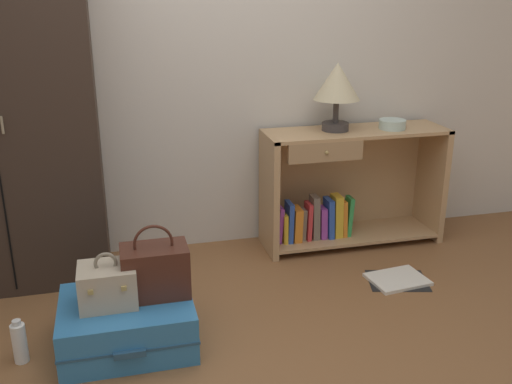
% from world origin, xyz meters
% --- Properties ---
extents(ground_plane, '(9.00, 9.00, 0.00)m').
position_xyz_m(ground_plane, '(0.00, 0.00, 0.00)').
color(ground_plane, brown).
extents(back_wall, '(6.40, 0.10, 2.60)m').
position_xyz_m(back_wall, '(0.00, 1.50, 1.30)').
color(back_wall, beige).
rests_on(back_wall, ground_plane).
extents(bookshelf, '(1.19, 0.39, 0.77)m').
position_xyz_m(bookshelf, '(0.93, 1.25, 0.37)').
color(bookshelf, tan).
rests_on(bookshelf, ground_plane).
extents(table_lamp, '(0.29, 0.29, 0.42)m').
position_xyz_m(table_lamp, '(0.84, 1.26, 1.06)').
color(table_lamp, '#3D3838').
rests_on(table_lamp, bookshelf).
extents(bowl, '(0.17, 0.17, 0.06)m').
position_xyz_m(bowl, '(1.21, 1.21, 0.80)').
color(bowl, silver).
rests_on(bowl, bookshelf).
extents(suitcase_large, '(0.63, 0.53, 0.24)m').
position_xyz_m(suitcase_large, '(-0.53, 0.36, 0.12)').
color(suitcase_large, teal).
rests_on(suitcase_large, ground_plane).
extents(train_case, '(0.26, 0.23, 0.26)m').
position_xyz_m(train_case, '(-0.61, 0.36, 0.33)').
color(train_case, '#B7A88E').
rests_on(train_case, suitcase_large).
extents(handbag, '(0.31, 0.20, 0.36)m').
position_xyz_m(handbag, '(-0.38, 0.39, 0.36)').
color(handbag, '#472319').
rests_on(handbag, suitcase_large).
extents(bottle, '(0.07, 0.07, 0.22)m').
position_xyz_m(bottle, '(-1.02, 0.35, 0.10)').
color(bottle, white).
rests_on(bottle, ground_plane).
extents(open_book_on_floor, '(0.40, 0.34, 0.02)m').
position_xyz_m(open_book_on_floor, '(1.03, 0.63, 0.01)').
color(open_book_on_floor, white).
rests_on(open_book_on_floor, ground_plane).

